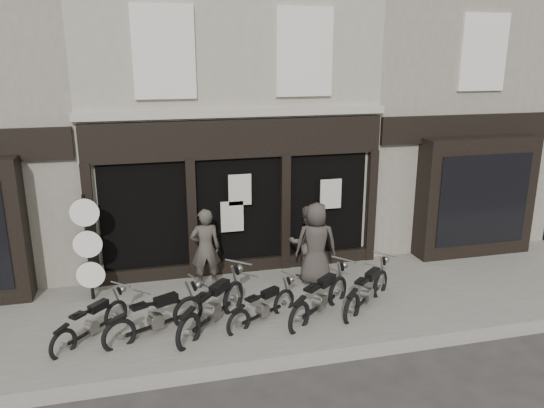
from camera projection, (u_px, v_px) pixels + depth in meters
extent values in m
plane|color=#2D2B28|center=(268.00, 332.00, 10.60)|extent=(90.00, 90.00, 0.00)
cube|color=#656159|center=(258.00, 309.00, 11.42)|extent=(30.00, 4.20, 0.12)
cube|color=gray|center=(285.00, 363.00, 9.41)|extent=(30.00, 0.25, 0.13)
cube|color=#A7A28F|center=(218.00, 100.00, 15.08)|extent=(7.20, 6.00, 8.20)
cube|color=black|center=(238.00, 139.00, 12.38)|extent=(7.10, 0.18, 0.90)
cube|color=black|center=(239.00, 218.00, 12.97)|extent=(6.50, 0.10, 2.95)
cube|color=black|center=(240.00, 267.00, 13.25)|extent=(7.10, 0.20, 0.44)
cube|color=#B0A899|center=(237.00, 113.00, 12.24)|extent=(7.30, 0.22, 0.18)
cube|color=silver|center=(164.00, 52.00, 11.50)|extent=(1.35, 0.12, 2.00)
cube|color=black|center=(164.00, 52.00, 11.53)|extent=(1.05, 0.06, 1.70)
cube|color=silver|center=(304.00, 52.00, 12.25)|extent=(1.35, 0.12, 2.00)
cube|color=black|center=(304.00, 52.00, 12.28)|extent=(1.05, 0.06, 1.70)
cube|color=black|center=(91.00, 228.00, 12.06)|extent=(0.22, 0.22, 3.00)
cube|color=black|center=(192.00, 220.00, 12.61)|extent=(0.22, 0.22, 3.00)
cube|color=black|center=(285.00, 213.00, 13.15)|extent=(0.22, 0.22, 3.00)
cube|color=black|center=(371.00, 207.00, 13.69)|extent=(0.22, 0.22, 3.00)
cube|color=beige|center=(240.00, 190.00, 12.59)|extent=(0.55, 0.04, 0.75)
cube|color=beige|center=(331.00, 194.00, 13.21)|extent=(0.55, 0.04, 0.75)
cube|color=beige|center=(232.00, 216.00, 12.72)|extent=(0.55, 0.04, 0.75)
cube|color=gray|center=(419.00, 96.00, 16.57)|extent=(5.50, 6.00, 8.20)
cube|color=black|center=(476.00, 197.00, 14.10)|extent=(3.20, 0.70, 3.20)
cube|color=black|center=(484.00, 200.00, 13.78)|extent=(2.60, 0.06, 2.40)
cube|color=black|center=(476.00, 128.00, 13.89)|extent=(5.40, 0.16, 0.70)
cube|color=silver|center=(483.00, 52.00, 13.38)|extent=(1.30, 0.10, 1.90)
cube|color=black|center=(483.00, 52.00, 13.41)|extent=(1.00, 0.06, 1.60)
torus|color=black|center=(116.00, 315.00, 10.66)|extent=(0.48, 0.50, 0.61)
torus|color=black|center=(63.00, 345.00, 9.56)|extent=(0.48, 0.50, 0.61)
cube|color=black|center=(91.00, 331.00, 10.12)|extent=(0.76, 0.81, 0.05)
cube|color=gray|center=(92.00, 327.00, 10.11)|extent=(0.27, 0.27, 0.23)
cube|color=black|center=(98.00, 306.00, 10.20)|extent=(0.39, 0.41, 0.15)
cube|color=black|center=(78.00, 315.00, 9.77)|extent=(0.32, 0.32, 0.05)
cylinder|color=gray|center=(121.00, 284.00, 10.66)|extent=(0.40, 0.38, 0.03)
torus|color=black|center=(188.00, 312.00, 10.69)|extent=(0.66, 0.38, 0.69)
torus|color=black|center=(119.00, 336.00, 9.79)|extent=(0.66, 0.38, 0.69)
cube|color=black|center=(155.00, 326.00, 10.25)|extent=(1.11, 0.56, 0.06)
cube|color=gray|center=(156.00, 321.00, 10.24)|extent=(0.30, 0.27, 0.26)
cube|color=black|center=(166.00, 300.00, 10.28)|extent=(0.49, 0.36, 0.17)
cube|color=black|center=(139.00, 306.00, 9.92)|extent=(0.36, 0.31, 0.06)
cylinder|color=gray|center=(196.00, 279.00, 10.64)|extent=(0.28, 0.55, 0.04)
torus|color=black|center=(233.00, 298.00, 11.23)|extent=(0.57, 0.63, 0.75)
torus|color=black|center=(189.00, 332.00, 9.85)|extent=(0.57, 0.63, 0.75)
cube|color=black|center=(212.00, 316.00, 10.55)|extent=(0.91, 1.03, 0.07)
cube|color=gray|center=(213.00, 312.00, 10.55)|extent=(0.33, 0.33, 0.29)
cube|color=black|center=(219.00, 287.00, 10.66)|extent=(0.48, 0.51, 0.19)
cube|color=black|center=(202.00, 297.00, 10.11)|extent=(0.39, 0.40, 0.07)
cylinder|color=gray|center=(238.00, 262.00, 11.24)|extent=(0.51, 0.45, 0.04)
torus|color=black|center=(284.00, 303.00, 11.20)|extent=(0.56, 0.37, 0.60)
torus|color=black|center=(238.00, 323.00, 10.33)|extent=(0.56, 0.37, 0.60)
cube|color=black|center=(262.00, 314.00, 10.77)|extent=(0.92, 0.57, 0.05)
cube|color=gray|center=(263.00, 311.00, 10.77)|extent=(0.26, 0.24, 0.23)
cube|color=black|center=(270.00, 293.00, 10.82)|extent=(0.43, 0.34, 0.15)
cube|color=black|center=(252.00, 299.00, 10.47)|extent=(0.32, 0.29, 0.05)
cylinder|color=gray|center=(290.00, 275.00, 11.17)|extent=(0.29, 0.46, 0.03)
torus|color=black|center=(337.00, 292.00, 11.59)|extent=(0.61, 0.52, 0.71)
torus|color=black|center=(299.00, 318.00, 10.42)|extent=(0.61, 0.52, 0.71)
cube|color=black|center=(319.00, 306.00, 11.01)|extent=(0.99, 0.82, 0.06)
cube|color=gray|center=(320.00, 302.00, 11.01)|extent=(0.31, 0.30, 0.27)
cube|color=black|center=(327.00, 281.00, 11.09)|extent=(0.48, 0.44, 0.18)
cube|color=black|center=(312.00, 288.00, 10.63)|extent=(0.37, 0.36, 0.06)
cylinder|color=gray|center=(344.00, 259.00, 11.58)|extent=(0.41, 0.49, 0.04)
torus|color=black|center=(380.00, 285.00, 11.97)|extent=(0.57, 0.52, 0.68)
torus|color=black|center=(352.00, 309.00, 10.81)|extent=(0.57, 0.52, 0.68)
cube|color=black|center=(366.00, 298.00, 11.40)|extent=(0.93, 0.84, 0.06)
cube|color=gray|center=(367.00, 294.00, 11.39)|extent=(0.30, 0.30, 0.26)
cube|color=black|center=(373.00, 274.00, 11.48)|extent=(0.46, 0.44, 0.17)
cube|color=black|center=(362.00, 281.00, 11.02)|extent=(0.36, 0.35, 0.06)
cylinder|color=gray|center=(385.00, 254.00, 11.97)|extent=(0.42, 0.46, 0.04)
imported|color=#403B34|center=(205.00, 248.00, 12.15)|extent=(0.70, 0.46, 1.89)
imported|color=#474339|center=(307.00, 242.00, 12.70)|extent=(0.93, 0.75, 1.80)
imported|color=#39332F|center=(316.00, 244.00, 12.36)|extent=(1.08, 0.84, 1.96)
cylinder|color=black|center=(94.00, 302.00, 11.80)|extent=(0.39, 0.39, 0.07)
cylinder|color=black|center=(89.00, 251.00, 11.47)|extent=(0.08, 0.08, 2.52)
cylinder|color=black|center=(85.00, 212.00, 11.20)|extent=(0.61, 0.08, 0.61)
cylinder|color=silver|center=(84.00, 213.00, 11.17)|extent=(0.61, 0.04, 0.61)
cylinder|color=black|center=(88.00, 244.00, 11.39)|extent=(0.61, 0.08, 0.61)
cylinder|color=silver|center=(88.00, 244.00, 11.37)|extent=(0.61, 0.04, 0.61)
cylinder|color=black|center=(91.00, 275.00, 11.59)|extent=(0.61, 0.08, 0.61)
cylinder|color=silver|center=(91.00, 275.00, 11.56)|extent=(0.61, 0.04, 0.61)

